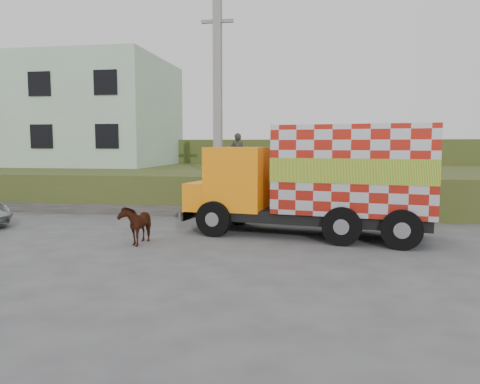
% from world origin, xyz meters
% --- Properties ---
extents(ground, '(120.00, 120.00, 0.00)m').
position_xyz_m(ground, '(0.00, 0.00, 0.00)').
color(ground, '#474749').
rests_on(ground, ground).
extents(embankment, '(40.00, 12.00, 1.50)m').
position_xyz_m(embankment, '(0.00, 10.00, 0.75)').
color(embankment, '#33521B').
rests_on(embankment, ground).
extents(embankment_far, '(40.00, 12.00, 3.00)m').
position_xyz_m(embankment_far, '(0.00, 22.00, 1.50)').
color(embankment_far, '#33521B').
rests_on(embankment_far, ground).
extents(retaining_strip, '(16.00, 0.50, 0.40)m').
position_xyz_m(retaining_strip, '(-2.00, 4.20, 0.20)').
color(retaining_strip, '#595651').
rests_on(retaining_strip, ground).
extents(building, '(10.00, 8.00, 6.00)m').
position_xyz_m(building, '(-11.00, 13.00, 4.50)').
color(building, '#ADCBAE').
rests_on(building, embankment).
extents(utility_pole, '(1.20, 0.30, 8.00)m').
position_xyz_m(utility_pole, '(-1.00, 4.60, 4.08)').
color(utility_pole, gray).
rests_on(utility_pole, ground).
extents(cargo_truck, '(7.52, 3.59, 3.22)m').
position_xyz_m(cargo_truck, '(2.82, 1.07, 1.66)').
color(cargo_truck, black).
rests_on(cargo_truck, ground).
extents(cow, '(0.59, 1.28, 1.08)m').
position_xyz_m(cow, '(-2.12, -0.80, 0.54)').
color(cow, black).
rests_on(cow, ground).
extents(pedestrian, '(0.60, 0.39, 1.64)m').
position_xyz_m(pedestrian, '(-0.42, 5.63, 2.32)').
color(pedestrian, '#312F2B').
rests_on(pedestrian, embankment).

